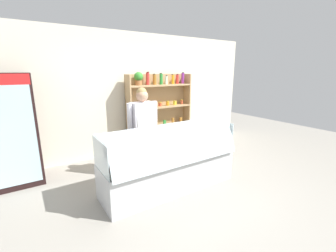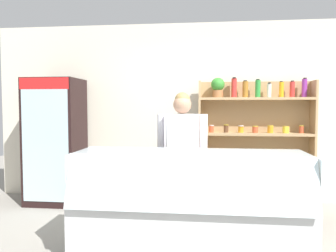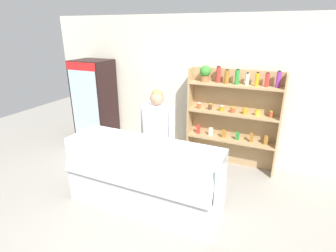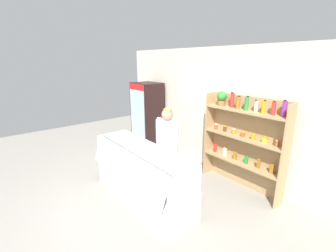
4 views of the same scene
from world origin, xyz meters
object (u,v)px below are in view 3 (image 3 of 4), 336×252
drinks_fridge (95,103)px  deli_display_case (144,187)px  shelving_unit (232,113)px  shop_clerk (157,130)px

drinks_fridge → deli_display_case: bearing=-37.0°
shelving_unit → drinks_fridge: bearing=-176.2°
shelving_unit → deli_display_case: bearing=-115.6°
shelving_unit → shop_clerk: (-0.95, -1.08, -0.10)m
drinks_fridge → deli_display_case: (2.06, -1.55, -0.61)m
deli_display_case → shop_clerk: size_ratio=1.38×
drinks_fridge → shop_clerk: bearing=-24.4°
shelving_unit → shop_clerk: bearing=-131.4°
deli_display_case → shop_clerk: 0.92m
deli_display_case → shop_clerk: bearing=99.5°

